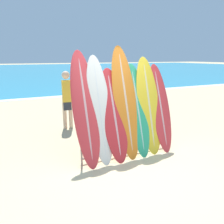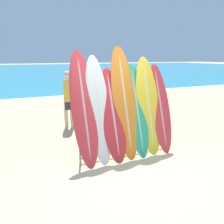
% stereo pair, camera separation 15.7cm
% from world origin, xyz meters
% --- Properties ---
extents(ground_plane, '(160.00, 160.00, 0.00)m').
position_xyz_m(ground_plane, '(0.00, 0.00, 0.00)').
color(ground_plane, '#CCB789').
extents(ocean_water, '(120.00, 60.00, 0.01)m').
position_xyz_m(ocean_water, '(0.00, 38.49, 0.00)').
color(ocean_water, teal).
rests_on(ocean_water, ground_plane).
extents(surfboard_rack, '(2.20, 0.04, 0.84)m').
position_xyz_m(surfboard_rack, '(0.06, 0.79, 0.46)').
color(surfboard_rack, gray).
rests_on(surfboard_rack, ground_plane).
extents(surfboard_slot_0, '(0.54, 0.92, 2.39)m').
position_xyz_m(surfboard_slot_0, '(-0.87, 0.89, 1.19)').
color(surfboard_slot_0, red).
rests_on(surfboard_slot_0, ground_plane).
extents(surfboard_slot_1, '(0.51, 0.80, 2.28)m').
position_xyz_m(surfboard_slot_1, '(-0.56, 0.87, 1.14)').
color(surfboard_slot_1, silver).
rests_on(surfboard_slot_1, ground_plane).
extents(surfboard_slot_2, '(0.57, 0.84, 2.01)m').
position_xyz_m(surfboard_slot_2, '(-0.25, 0.82, 1.00)').
color(surfboard_slot_2, red).
rests_on(surfboard_slot_2, ground_plane).
extents(surfboard_slot_3, '(0.57, 0.90, 2.49)m').
position_xyz_m(surfboard_slot_3, '(0.07, 0.89, 1.25)').
color(surfboard_slot_3, orange).
rests_on(surfboard_slot_3, ground_plane).
extents(surfboard_slot_4, '(0.51, 0.79, 2.09)m').
position_xyz_m(surfboard_slot_4, '(0.36, 0.84, 1.04)').
color(surfboard_slot_4, '#289E70').
rests_on(surfboard_slot_4, ground_plane).
extents(surfboard_slot_5, '(0.59, 0.72, 2.24)m').
position_xyz_m(surfboard_slot_5, '(0.68, 0.85, 1.12)').
color(surfboard_slot_5, yellow).
rests_on(surfboard_slot_5, ground_plane).
extents(surfboard_slot_6, '(0.52, 0.78, 2.07)m').
position_xyz_m(surfboard_slot_6, '(1.00, 0.84, 1.04)').
color(surfboard_slot_6, red).
rests_on(surfboard_slot_6, ground_plane).
extents(person_near_water, '(0.31, 0.24, 1.81)m').
position_xyz_m(person_near_water, '(-0.68, 3.35, 0.99)').
color(person_near_water, beige).
rests_on(person_near_water, ground_plane).
extents(person_mid_beach, '(0.30, 0.24, 1.80)m').
position_xyz_m(person_mid_beach, '(1.56, 2.63, 0.98)').
color(person_mid_beach, beige).
rests_on(person_mid_beach, ground_plane).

